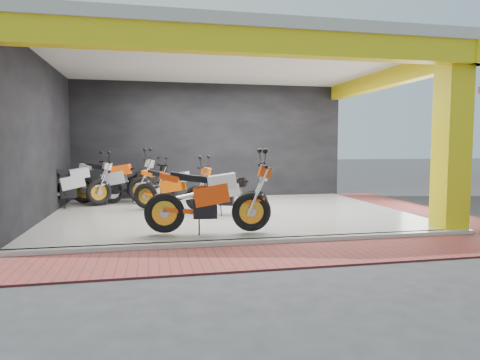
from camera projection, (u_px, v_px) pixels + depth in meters
name	position (u px, v px, depth m)	size (l,w,h in m)	color
ground	(247.00, 233.00, 8.11)	(80.00, 80.00, 0.00)	#2D2D30
showroom_floor	(229.00, 214.00, 10.05)	(8.00, 6.00, 0.10)	silver
showroom_ceiling	(228.00, 60.00, 9.77)	(8.40, 6.40, 0.20)	beige
back_wall	(210.00, 142.00, 12.94)	(8.20, 0.20, 3.50)	black
left_wall	(39.00, 141.00, 9.08)	(0.20, 6.20, 3.50)	black
corner_column	(452.00, 140.00, 8.00)	(0.50, 0.50, 3.50)	yellow
header_beam_front	(262.00, 43.00, 6.86)	(8.40, 0.30, 0.40)	yellow
header_beam_right	(387.00, 79.00, 10.61)	(0.30, 6.40, 0.40)	yellow
floor_kerb	(261.00, 242.00, 7.11)	(8.00, 0.20, 0.10)	silver
paver_front	(274.00, 256.00, 6.35)	(9.00, 1.40, 0.03)	maroon
paver_right	(411.00, 209.00, 11.03)	(1.40, 7.00, 0.03)	maroon
moto_hero	(251.00, 193.00, 7.54)	(2.35, 0.87, 1.44)	#E83F09
moto_row_a	(198.00, 185.00, 9.89)	(2.08, 0.77, 1.27)	#FF620A
moto_row_b	(255.00, 190.00, 9.36)	(1.89, 0.70, 1.15)	#96979D
moto_row_c	(141.00, 177.00, 11.25)	(2.33, 0.86, 1.43)	#A0A2A7
moto_row_d	(157.00, 179.00, 12.07)	(1.95, 0.72, 1.19)	black
moto_row_e	(99.00, 180.00, 10.93)	(2.21, 0.82, 1.35)	#ACAEB4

